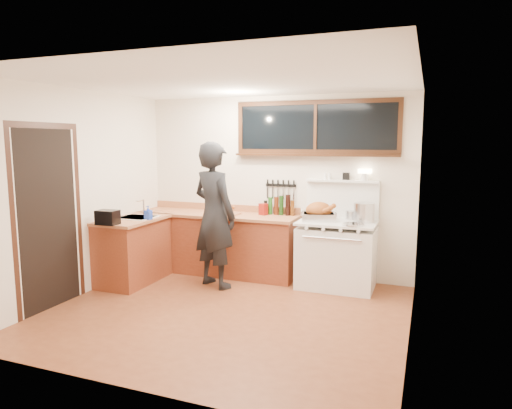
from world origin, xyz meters
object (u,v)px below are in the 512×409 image
at_px(man, 214,215).
at_px(cutting_board, 227,211).
at_px(vintage_stove, 337,253).
at_px(roast_turkey, 319,213).

bearing_deg(man, cutting_board, 96.74).
relative_size(vintage_stove, cutting_board, 4.31).
relative_size(vintage_stove, man, 0.81).
distance_m(vintage_stove, cutting_board, 1.69).
bearing_deg(roast_turkey, cutting_board, 179.37).
xyz_separation_m(vintage_stove, roast_turkey, (-0.25, -0.03, 0.54)).
bearing_deg(roast_turkey, vintage_stove, 6.55).
bearing_deg(vintage_stove, man, -160.32).
height_order(man, roast_turkey, man).
relative_size(man, cutting_board, 5.31).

